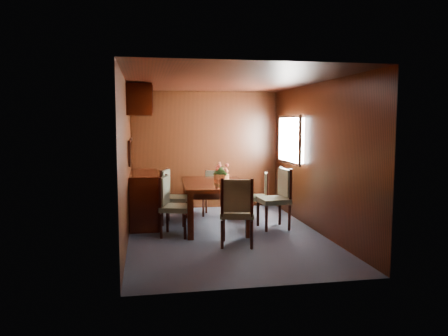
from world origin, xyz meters
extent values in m
plane|color=#343947|center=(0.00, 0.00, 0.00)|extent=(4.50, 4.50, 0.00)
cube|color=black|center=(-1.50, 0.00, 1.20)|extent=(0.02, 4.50, 2.40)
cube|color=black|center=(1.50, 0.00, 1.20)|extent=(0.02, 4.50, 2.40)
cube|color=black|center=(0.00, 2.25, 1.20)|extent=(3.00, 0.02, 2.40)
cube|color=black|center=(0.00, -2.25, 1.20)|extent=(3.00, 0.02, 2.40)
cube|color=black|center=(0.00, 0.00, 2.40)|extent=(3.00, 4.50, 0.02)
cube|color=white|center=(1.48, 1.10, 1.45)|extent=(0.14, 1.10, 0.80)
cube|color=#B2B2B7|center=(1.41, 1.10, 1.45)|extent=(0.04, 1.20, 0.90)
cube|color=black|center=(-1.47, 1.00, 1.28)|extent=(0.03, 1.36, 0.41)
cube|color=silver|center=(-1.45, 1.00, 1.28)|extent=(0.01, 1.30, 0.35)
cube|color=black|center=(-1.30, 1.00, 2.13)|extent=(0.40, 1.40, 0.50)
cube|color=black|center=(-1.25, 1.00, 0.45)|extent=(0.48, 1.40, 0.90)
cube|color=black|center=(-0.57, -0.20, 0.35)|extent=(0.10, 0.10, 0.71)
cube|color=black|center=(0.32, -0.25, 0.35)|extent=(0.10, 0.10, 0.71)
cube|color=black|center=(-0.50, 1.31, 0.35)|extent=(0.10, 0.10, 0.71)
cube|color=black|center=(0.39, 1.26, 0.35)|extent=(0.10, 0.10, 0.71)
cube|color=black|center=(-0.09, 0.53, 0.66)|extent=(0.97, 1.56, 0.10)
cube|color=black|center=(-0.09, 0.53, 0.74)|extent=(1.10, 1.69, 0.06)
cylinder|color=black|center=(-0.89, 0.32, 0.19)|extent=(0.04, 0.04, 0.38)
cylinder|color=black|center=(-1.01, -0.06, 0.19)|extent=(0.04, 0.04, 0.38)
cylinder|color=black|center=(-0.54, 0.21, 0.19)|extent=(0.04, 0.04, 0.38)
cylinder|color=black|center=(-0.65, -0.17, 0.19)|extent=(0.04, 0.04, 0.38)
cube|color=#5C6A50|center=(-0.77, 0.08, 0.44)|extent=(0.54, 0.55, 0.08)
cylinder|color=black|center=(-0.90, 0.32, 0.69)|extent=(0.04, 0.04, 0.51)
cylinder|color=black|center=(-1.01, -0.05, 0.69)|extent=(0.04, 0.04, 0.51)
cube|color=#5C6A50|center=(-0.94, 0.13, 0.71)|extent=(0.18, 0.41, 0.43)
cylinder|color=black|center=(-0.83, 1.13, 0.19)|extent=(0.04, 0.04, 0.39)
cylinder|color=black|center=(-0.96, 0.75, 0.19)|extent=(0.04, 0.04, 0.39)
cylinder|color=black|center=(-0.48, 1.01, 0.19)|extent=(0.04, 0.04, 0.39)
cylinder|color=black|center=(-0.60, 0.64, 0.19)|extent=(0.04, 0.04, 0.39)
cube|color=#5C6A50|center=(-0.72, 0.88, 0.45)|extent=(0.56, 0.57, 0.08)
cylinder|color=black|center=(-0.84, 1.13, 0.70)|extent=(0.04, 0.04, 0.51)
cylinder|color=black|center=(-0.97, 0.76, 0.70)|extent=(0.04, 0.04, 0.51)
cube|color=#5C6A50|center=(-0.89, 0.94, 0.72)|extent=(0.19, 0.41, 0.44)
cylinder|color=black|center=(1.09, 0.08, 0.20)|extent=(0.05, 0.05, 0.41)
cylinder|color=black|center=(1.06, 0.50, 0.20)|extent=(0.05, 0.05, 0.41)
cylinder|color=black|center=(0.69, 0.05, 0.20)|extent=(0.05, 0.05, 0.41)
cylinder|color=black|center=(0.66, 0.47, 0.20)|extent=(0.05, 0.05, 0.41)
cube|color=#5C6A50|center=(0.87, 0.27, 0.47)|extent=(0.50, 0.52, 0.08)
cylinder|color=black|center=(1.10, 0.08, 0.75)|extent=(0.05, 0.05, 0.55)
cylinder|color=black|center=(1.07, 0.50, 0.75)|extent=(0.05, 0.05, 0.55)
cube|color=#5C6A50|center=(1.06, 0.29, 0.77)|extent=(0.10, 0.44, 0.46)
cylinder|color=black|center=(0.89, 0.71, 0.18)|extent=(0.04, 0.04, 0.35)
cylinder|color=black|center=(0.97, 1.07, 0.18)|extent=(0.04, 0.04, 0.35)
cylinder|color=black|center=(0.55, 0.79, 0.18)|extent=(0.04, 0.04, 0.35)
cylinder|color=black|center=(0.63, 1.14, 0.18)|extent=(0.04, 0.04, 0.35)
cube|color=#5C6A50|center=(0.76, 0.93, 0.41)|extent=(0.48, 0.50, 0.07)
cylinder|color=black|center=(0.90, 0.71, 0.65)|extent=(0.04, 0.04, 0.47)
cylinder|color=black|center=(0.98, 1.07, 0.65)|extent=(0.04, 0.04, 0.47)
cube|color=#5C6A50|center=(0.92, 0.89, 0.66)|extent=(0.14, 0.38, 0.40)
cylinder|color=black|center=(-0.18, -0.76, 0.20)|extent=(0.05, 0.05, 0.40)
cylinder|color=black|center=(0.22, -0.86, 0.20)|extent=(0.05, 0.05, 0.40)
cylinder|color=black|center=(-0.09, -0.38, 0.20)|extent=(0.05, 0.05, 0.40)
cylinder|color=black|center=(0.31, -0.47, 0.20)|extent=(0.05, 0.05, 0.40)
cube|color=#5C6A50|center=(0.06, -0.62, 0.46)|extent=(0.57, 0.55, 0.08)
cylinder|color=black|center=(-0.19, -0.77, 0.73)|extent=(0.05, 0.05, 0.54)
cylinder|color=black|center=(0.22, -0.87, 0.73)|extent=(0.05, 0.05, 0.54)
cube|color=#5C6A50|center=(0.02, -0.80, 0.75)|extent=(0.44, 0.16, 0.45)
cylinder|color=black|center=(0.27, 1.58, 0.17)|extent=(0.04, 0.04, 0.34)
cylinder|color=black|center=(-0.06, 1.69, 0.17)|extent=(0.04, 0.04, 0.34)
cylinder|color=black|center=(0.17, 1.26, 0.17)|extent=(0.04, 0.04, 0.34)
cylinder|color=black|center=(-0.17, 1.37, 0.17)|extent=(0.04, 0.04, 0.34)
cube|color=#5C6A50|center=(0.05, 1.48, 0.40)|extent=(0.51, 0.49, 0.07)
cylinder|color=black|center=(0.27, 1.59, 0.63)|extent=(0.04, 0.04, 0.46)
cylinder|color=black|center=(-0.06, 1.70, 0.63)|extent=(0.04, 0.04, 0.46)
cube|color=#5C6A50|center=(0.10, 1.63, 0.64)|extent=(0.37, 0.17, 0.39)
cylinder|color=#B26936|center=(0.11, 0.93, 0.81)|extent=(0.27, 0.27, 0.08)
sphere|color=#214617|center=(0.11, 0.93, 0.87)|extent=(0.21, 0.21, 0.21)
camera|label=1|loc=(-1.23, -6.65, 1.77)|focal=35.00mm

